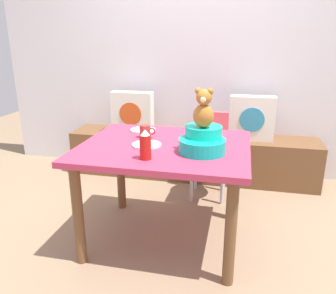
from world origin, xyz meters
name	(u,v)px	position (x,y,z in m)	size (l,w,h in m)	color
ground_plane	(165,238)	(0.00, 0.00, 0.00)	(8.00, 8.00, 0.00)	#8C7256
back_wall	(197,52)	(0.00, 1.51, 1.30)	(4.40, 0.10, 2.60)	silver
window_bench	(191,156)	(0.00, 1.24, 0.23)	(2.60, 0.44, 0.46)	brown
pillow_floral_left	(132,112)	(-0.64, 1.21, 0.68)	(0.44, 0.15, 0.44)	white
pillow_floral_right	(252,118)	(0.61, 1.21, 0.68)	(0.44, 0.15, 0.44)	white
book_stack	(197,132)	(0.06, 1.24, 0.50)	(0.20, 0.14, 0.09)	#6A48A1
dining_table	(165,159)	(0.00, 0.00, 0.63)	(1.15, 0.97, 0.74)	#B73351
highchair	(210,143)	(0.24, 0.80, 0.52)	(0.34, 0.45, 0.79)	#D84C59
infant_seat_teal	(203,141)	(0.27, -0.09, 0.81)	(0.30, 0.33, 0.16)	#10BEA6
teddy_bear	(204,109)	(0.27, -0.09, 1.02)	(0.13, 0.12, 0.25)	#AF702B
ketchup_bottle	(145,145)	(-0.05, -0.31, 0.83)	(0.07, 0.07, 0.18)	red
coffee_mug	(145,131)	(-0.18, 0.13, 0.79)	(0.12, 0.08, 0.09)	#9E332D
dinner_plate_near	(147,145)	(-0.12, -0.05, 0.75)	(0.20, 0.20, 0.01)	white
dinner_plate_far	(143,130)	(-0.25, 0.32, 0.75)	(0.20, 0.20, 0.01)	white
cell_phone	(215,140)	(0.33, 0.18, 0.74)	(0.07, 0.14, 0.01)	black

